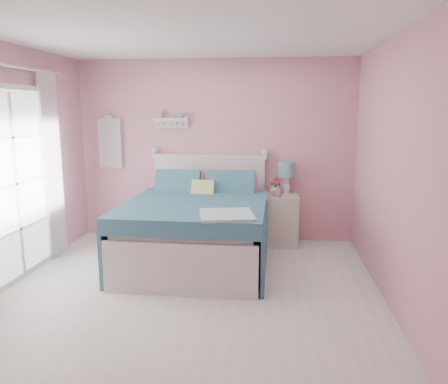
% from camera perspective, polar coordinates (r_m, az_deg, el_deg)
% --- Properties ---
extents(floor, '(4.50, 4.50, 0.00)m').
position_cam_1_polar(floor, '(4.54, -5.11, -13.89)').
color(floor, silver).
rests_on(floor, ground).
extents(room_shell, '(4.50, 4.50, 4.50)m').
position_cam_1_polar(room_shell, '(4.14, -5.47, 6.45)').
color(room_shell, pink).
rests_on(room_shell, floor).
extents(bed, '(1.70, 2.16, 1.25)m').
position_cam_1_polar(bed, '(5.50, -3.48, -4.84)').
color(bed, silver).
rests_on(bed, floor).
extents(nightstand, '(0.49, 0.48, 0.71)m').
position_cam_1_polar(nightstand, '(6.22, 7.38, -3.62)').
color(nightstand, beige).
rests_on(nightstand, floor).
extents(table_lamp, '(0.23, 0.23, 0.46)m').
position_cam_1_polar(table_lamp, '(6.16, 8.19, 2.59)').
color(table_lamp, white).
rests_on(table_lamp, nightstand).
extents(vase, '(0.18, 0.18, 0.16)m').
position_cam_1_polar(vase, '(6.14, 6.71, 0.33)').
color(vase, silver).
rests_on(vase, nightstand).
extents(teacup, '(0.12, 0.12, 0.09)m').
position_cam_1_polar(teacup, '(6.02, 6.94, -0.24)').
color(teacup, '#CA8892').
rests_on(teacup, nightstand).
extents(roses, '(0.14, 0.11, 0.12)m').
position_cam_1_polar(roses, '(6.12, 6.72, 1.40)').
color(roses, '#BD4057').
rests_on(roses, vase).
extents(wall_shelf, '(0.50, 0.15, 0.25)m').
position_cam_1_polar(wall_shelf, '(6.41, -6.93, 9.27)').
color(wall_shelf, silver).
rests_on(wall_shelf, room_shell).
extents(hanging_dress, '(0.34, 0.03, 0.72)m').
position_cam_1_polar(hanging_dress, '(6.69, -14.64, 6.20)').
color(hanging_dress, white).
rests_on(hanging_dress, room_shell).
extents(french_door, '(0.04, 1.32, 2.16)m').
position_cam_1_polar(french_door, '(5.33, -25.61, 0.87)').
color(french_door, silver).
rests_on(french_door, floor).
extents(curtain_far, '(0.04, 0.40, 2.32)m').
position_cam_1_polar(curtain_far, '(5.93, -21.49, 3.11)').
color(curtain_far, white).
rests_on(curtain_far, floor).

